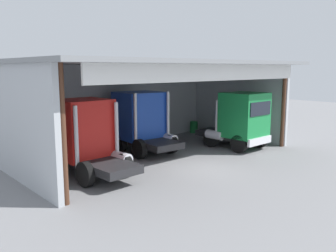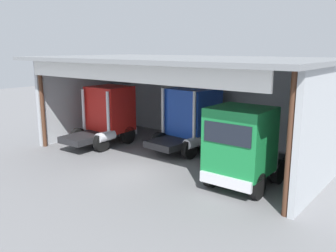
{
  "view_description": "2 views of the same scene",
  "coord_description": "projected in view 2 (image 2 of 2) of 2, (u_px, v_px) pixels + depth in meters",
  "views": [
    {
      "loc": [
        -13.0,
        -11.73,
        4.99
      ],
      "look_at": [
        0.0,
        2.81,
        1.82
      ],
      "focal_mm": 38.14,
      "sensor_mm": 36.0,
      "label": 1
    },
    {
      "loc": [
        11.52,
        -11.71,
        5.86
      ],
      "look_at": [
        0.0,
        2.81,
        1.82
      ],
      "focal_mm": 38.35,
      "sensor_mm": 36.0,
      "label": 2
    }
  ],
  "objects": [
    {
      "name": "truck_blue_left_bay",
      "position": [
        191.0,
        118.0,
        20.72
      ],
      "size": [
        2.79,
        4.54,
        3.64
      ],
      "rotation": [
        0.0,
        0.0,
        -0.07
      ],
      "color": "#1E47B7",
      "rests_on": "ground"
    },
    {
      "name": "tool_cart",
      "position": [
        174.0,
        133.0,
        23.03
      ],
      "size": [
        0.9,
        0.6,
        1.0
      ],
      "primitive_type": "cube",
      "color": "black",
      "rests_on": "ground"
    },
    {
      "name": "oil_drum",
      "position": [
        324.0,
        154.0,
        18.64
      ],
      "size": [
        0.58,
        0.58,
        0.88
      ],
      "primitive_type": "cylinder",
      "color": "#197233",
      "rests_on": "ground"
    },
    {
      "name": "ground_plane",
      "position": [
        132.0,
        173.0,
        17.21
      ],
      "size": [
        80.0,
        80.0,
        0.0
      ],
      "primitive_type": "plane",
      "color": "slate",
      "rests_on": "ground"
    },
    {
      "name": "workshop_shed",
      "position": [
        189.0,
        86.0,
        20.04
      ],
      "size": [
        15.98,
        9.27,
        5.39
      ],
      "color": "#ADB2B7",
      "rests_on": "ground"
    },
    {
      "name": "truck_red_center_bay",
      "position": [
        107.0,
        114.0,
        22.11
      ],
      "size": [
        2.63,
        4.68,
        3.56
      ],
      "rotation": [
        0.0,
        0.0,
        0.04
      ],
      "color": "red",
      "rests_on": "ground"
    },
    {
      "name": "truck_green_center_left_bay",
      "position": [
        242.0,
        146.0,
        15.03
      ],
      "size": [
        2.58,
        4.55,
        3.51
      ],
      "rotation": [
        0.0,
        0.0,
        3.15
      ],
      "color": "#197F3D",
      "rests_on": "ground"
    }
  ]
}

